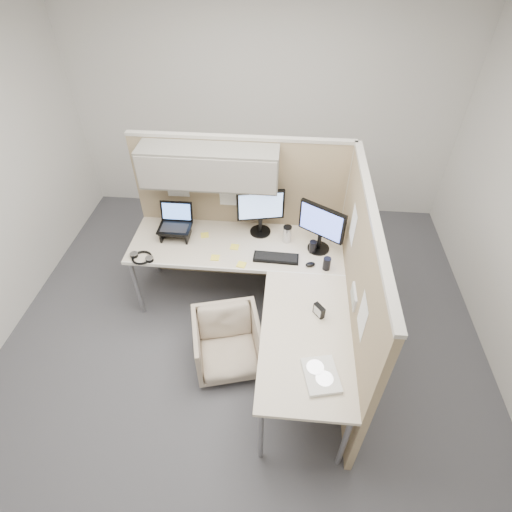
# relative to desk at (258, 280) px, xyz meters

# --- Properties ---
(ground) EXTENTS (4.50, 4.50, 0.00)m
(ground) POSITION_rel_desk_xyz_m (-0.12, -0.13, -0.69)
(ground) COLOR #434349
(ground) RESTS_ON ground
(partition_back) EXTENTS (2.00, 0.36, 1.63)m
(partition_back) POSITION_rel_desk_xyz_m (-0.34, 0.70, 0.41)
(partition_back) COLOR #998464
(partition_back) RESTS_ON ground
(partition_right) EXTENTS (0.07, 2.03, 1.63)m
(partition_right) POSITION_rel_desk_xyz_m (0.78, -0.19, 0.13)
(partition_right) COLOR #998464
(partition_right) RESTS_ON ground
(desk) EXTENTS (2.00, 1.98, 0.73)m
(desk) POSITION_rel_desk_xyz_m (0.00, 0.00, 0.00)
(desk) COLOR beige
(desk) RESTS_ON ground
(office_chair) EXTENTS (0.68, 0.65, 0.58)m
(office_chair) POSITION_rel_desk_xyz_m (-0.23, -0.37, -0.40)
(office_chair) COLOR #C0AE98
(office_chair) RESTS_ON ground
(monitor_left) EXTENTS (0.44, 0.20, 0.47)m
(monitor_left) POSITION_rel_desk_xyz_m (-0.03, 0.60, 0.32)
(monitor_left) COLOR black
(monitor_left) RESTS_ON desk
(monitor_right) EXTENTS (0.39, 0.27, 0.47)m
(monitor_right) POSITION_rel_desk_xyz_m (0.52, 0.41, 0.32)
(monitor_right) COLOR black
(monitor_right) RESTS_ON desk
(laptop_station) EXTENTS (0.30, 0.26, 0.32)m
(laptop_station) POSITION_rel_desk_xyz_m (-0.82, 0.48, 0.16)
(laptop_station) COLOR black
(laptop_station) RESTS_ON desk
(keyboard) EXTENTS (0.41, 0.15, 0.02)m
(keyboard) POSITION_rel_desk_xyz_m (0.14, 0.23, 0.05)
(keyboard) COLOR black
(keyboard) RESTS_ON desk
(mouse) EXTENTS (0.10, 0.08, 0.03)m
(mouse) POSITION_rel_desk_xyz_m (0.45, 0.17, 0.06)
(mouse) COLOR black
(mouse) RESTS_ON desk
(travel_mug) EXTENTS (0.08, 0.08, 0.17)m
(travel_mug) POSITION_rel_desk_xyz_m (0.23, 0.49, 0.13)
(travel_mug) COLOR silver
(travel_mug) RESTS_ON desk
(soda_can_green) EXTENTS (0.07, 0.07, 0.12)m
(soda_can_green) POSITION_rel_desk_xyz_m (0.59, 0.15, 0.10)
(soda_can_green) COLOR black
(soda_can_green) RESTS_ON desk
(soda_can_silver) EXTENTS (0.07, 0.07, 0.12)m
(soda_can_silver) POSITION_rel_desk_xyz_m (0.47, 0.36, 0.10)
(soda_can_silver) COLOR black
(soda_can_silver) RESTS_ON desk
(sticky_note_a) EXTENTS (0.08, 0.08, 0.01)m
(sticky_note_a) POSITION_rel_desk_xyz_m (-0.40, 0.20, 0.05)
(sticky_note_a) COLOR #FAE741
(sticky_note_a) RESTS_ON desk
(sticky_note_b) EXTENTS (0.09, 0.09, 0.01)m
(sticky_note_b) POSITION_rel_desk_xyz_m (-0.15, 0.13, 0.05)
(sticky_note_b) COLOR #FAE741
(sticky_note_b) RESTS_ON desk
(sticky_note_d) EXTENTS (0.08, 0.08, 0.01)m
(sticky_note_d) POSITION_rel_desk_xyz_m (-0.25, 0.36, 0.05)
(sticky_note_d) COLOR #FAE741
(sticky_note_d) RESTS_ON desk
(sticky_note_c) EXTENTS (0.09, 0.09, 0.01)m
(sticky_note_c) POSITION_rel_desk_xyz_m (-0.55, 0.51, 0.05)
(sticky_note_c) COLOR #FAE741
(sticky_note_c) RESTS_ON desk
(headphones) EXTENTS (0.23, 0.23, 0.03)m
(headphones) POSITION_rel_desk_xyz_m (-1.05, 0.13, 0.06)
(headphones) COLOR black
(headphones) RESTS_ON desk
(paper_stack) EXTENTS (0.28, 0.33, 0.03)m
(paper_stack) POSITION_rel_desk_xyz_m (0.51, -0.92, 0.06)
(paper_stack) COLOR white
(paper_stack) RESTS_ON desk
(desk_clock) EXTENTS (0.09, 0.10, 0.10)m
(desk_clock) POSITION_rel_desk_xyz_m (0.51, -0.38, 0.09)
(desk_clock) COLOR black
(desk_clock) RESTS_ON desk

